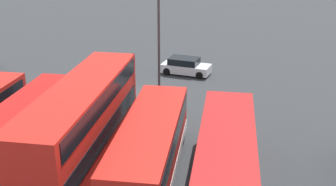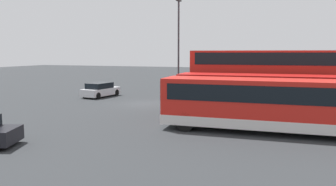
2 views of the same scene
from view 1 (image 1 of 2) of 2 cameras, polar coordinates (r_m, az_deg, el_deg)
The scene contains 7 objects.
ground_plane at distance 31.16m, azimuth -4.23°, elevation -0.47°, with size 140.00×140.00×0.00m, color #2D3033.
bus_single_deck_near_end at distance 19.67m, azimuth 7.88°, elevation -9.03°, with size 3.18×10.93×2.95m.
bus_single_deck_second at distance 20.59m, azimuth -2.45°, elevation -7.37°, with size 3.27×10.40×2.95m.
bus_double_decker_third at distance 21.28m, azimuth -11.46°, elevation -4.31°, with size 3.12×11.94×4.55m.
bus_single_deck_fourth at distance 23.22m, azimuth -19.48°, elevation -5.19°, with size 3.11×11.74×2.95m.
car_hatchback_silver at distance 35.81m, azimuth 2.39°, elevation 3.65°, with size 4.30×2.40×1.43m.
lamp_post_tall at distance 26.85m, azimuth -1.26°, elevation 7.76°, with size 0.70×0.30×9.08m.
Camera 1 is at (-8.24, 27.80, 11.43)m, focal length 44.94 mm.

